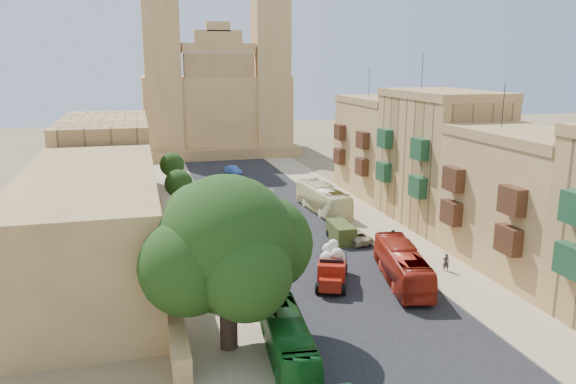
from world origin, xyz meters
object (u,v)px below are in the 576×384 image
car_cream (354,236)px  car_blue_a (264,244)px  olive_pickup (341,232)px  car_dkblue (241,185)px  street_tree_a (204,255)px  bus_cream_east (323,199)px  street_tree_c (179,184)px  red_truck (332,266)px  street_tree_d (172,165)px  car_white_b (270,192)px  ficus_tree (228,248)px  street_tree_b (188,211)px  pedestrian_a (446,262)px  bus_green_north (287,339)px  church (215,101)px  pedestrian_c (393,240)px  bus_red_east (402,265)px  car_white_a (261,215)px  car_blue_b (233,170)px

car_cream → car_blue_a: bearing=-12.3°
olive_pickup → car_dkblue: (-5.39, 23.66, -0.13)m
street_tree_a → bus_cream_east: 25.43m
street_tree_c → red_truck: street_tree_c is taller
street_tree_d → car_white_b: size_ratio=1.54×
ficus_tree → olive_pickup: (13.41, 17.50, -5.37)m
street_tree_b → red_truck: (9.72, -12.21, -1.86)m
street_tree_c → pedestrian_a: street_tree_c is taller
street_tree_b → bus_green_north: size_ratio=0.54×
church → street_tree_a: bearing=-98.5°
car_blue_a → pedestrian_c: bearing=0.5°
street_tree_b → bus_red_east: size_ratio=0.48×
bus_cream_east → car_white_b: (-4.18, 8.68, -0.98)m
car_white_b → bus_cream_east: bearing=116.7°
ficus_tree → car_white_b: bearing=73.4°
car_dkblue → street_tree_c: bearing=-133.5°
car_cream → pedestrian_c: (2.50, -3.15, 0.41)m
red_truck → pedestrian_a: (9.79, 0.09, -0.69)m
car_white_a → red_truck: bearing=-94.7°
car_blue_b → car_white_a: bearing=-109.4°
street_tree_a → car_blue_a: 10.81m
bus_cream_east → pedestrian_a: (3.84, -20.09, -0.79)m
ficus_tree → bus_cream_east: ficus_tree is taller
red_truck → car_white_b: red_truck is taller
ficus_tree → pedestrian_c: (16.91, 13.61, -5.21)m
bus_green_north → car_white_a: 28.82m
red_truck → car_blue_a: red_truck is taller
red_truck → car_white_b: 28.92m
red_truck → car_blue_a: size_ratio=1.41×
red_truck → bus_cream_east: 21.04m
car_white_b → car_blue_b: (-1.99, 15.82, 0.06)m
church → car_dkblue: size_ratio=7.49×
car_blue_a → car_dkblue: size_ratio=0.86×
street_tree_b → red_truck: 15.72m
car_cream → church: bearing=-99.3°
car_blue_a → car_cream: car_blue_a is taller
street_tree_a → street_tree_c: bearing=90.0°
street_tree_d → car_cream: bearing=-61.2°
street_tree_b → bus_green_north: 22.64m
street_tree_c → pedestrian_c: bearing=-46.4°
car_cream → pedestrian_c: 4.04m
bus_green_north → car_blue_b: size_ratio=2.47×
street_tree_d → bus_cream_east: street_tree_d is taller
red_truck → bus_green_north: 11.83m
bus_red_east → car_blue_b: (-5.46, 45.91, -0.81)m
pedestrian_a → ficus_tree: bearing=36.0°
pedestrian_a → church: bearing=-68.5°
street_tree_c → olive_pickup: street_tree_c is taller
car_cream → pedestrian_a: (4.51, -8.89, 0.16)m
car_blue_b → pedestrian_a: pedestrian_a is taller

